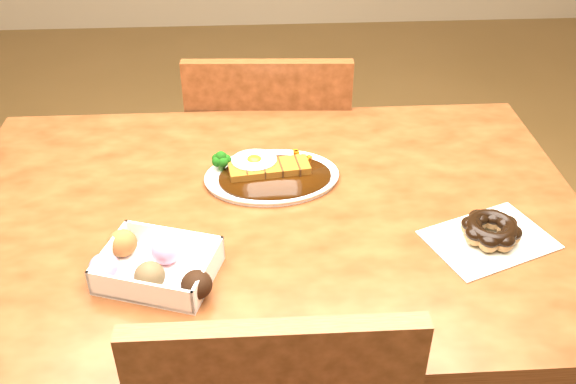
{
  "coord_description": "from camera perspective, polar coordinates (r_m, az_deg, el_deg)",
  "views": [
    {
      "loc": [
        -0.02,
        -0.97,
        1.47
      ],
      "look_at": [
        0.04,
        -0.03,
        0.81
      ],
      "focal_mm": 40.0,
      "sensor_mm": 36.0,
      "label": 1
    }
  ],
  "objects": [
    {
      "name": "table",
      "position": [
        1.27,
        -1.68,
        -5.12
      ],
      "size": [
        1.2,
        0.8,
        0.75
      ],
      "color": "#46220E",
      "rests_on": "ground"
    },
    {
      "name": "chair_far",
      "position": [
        1.8,
        -1.56,
        1.64
      ],
      "size": [
        0.44,
        0.44,
        0.87
      ],
      "rotation": [
        0.0,
        0.0,
        3.09
      ],
      "color": "#46220E",
      "rests_on": "ground"
    },
    {
      "name": "katsu_curry_plate",
      "position": [
        1.28,
        -1.66,
        1.68
      ],
      "size": [
        0.28,
        0.2,
        0.05
      ],
      "rotation": [
        0.0,
        0.0,
        0.06
      ],
      "color": "white",
      "rests_on": "table"
    },
    {
      "name": "donut_box",
      "position": [
        1.07,
        -11.76,
        -6.35
      ],
      "size": [
        0.22,
        0.19,
        0.05
      ],
      "rotation": [
        0.0,
        0.0,
        -0.32
      ],
      "color": "white",
      "rests_on": "table"
    },
    {
      "name": "pon_de_ring",
      "position": [
        1.18,
        17.58,
        -3.32
      ],
      "size": [
        0.25,
        0.21,
        0.04
      ],
      "rotation": [
        0.0,
        0.0,
        0.38
      ],
      "color": "silver",
      "rests_on": "table"
    }
  ]
}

